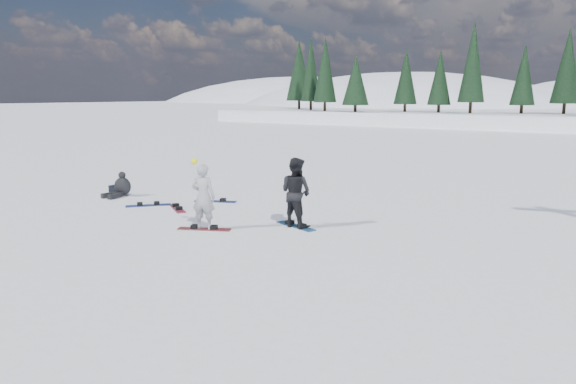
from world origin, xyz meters
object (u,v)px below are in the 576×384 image
object	(u,v)px
snowboarder_man	(296,192)
snowboard_loose_c	(215,201)
snowboarder_woman	(203,197)
seated_rider	(121,187)
gear_bag	(115,189)
snowboard_loose_b	(177,208)
snowboard_loose_a	(148,205)

from	to	relation	value
snowboarder_man	snowboard_loose_c	bearing A→B (deg)	-12.84
snowboarder_woman	seated_rider	world-z (taller)	snowboarder_woman
gear_bag	snowboard_loose_b	world-z (taller)	gear_bag
snowboarder_man	snowboard_loose_b	xyz separation A→B (m)	(-4.63, -0.18, -0.98)
snowboarder_man	gear_bag	world-z (taller)	snowboarder_man
snowboarder_man	snowboard_loose_c	xyz separation A→B (m)	(-4.44, 1.48, -0.98)
gear_bag	snowboard_loose_b	distance (m)	4.19
snowboarder_woman	snowboard_loose_c	bearing A→B (deg)	-71.26
seated_rider	snowboard_loose_b	distance (m)	3.47
snowboarder_man	snowboard_loose_a	distance (m)	5.91
snowboarder_man	gear_bag	size ratio (longest dim) A/B	4.44
snowboarder_man	gear_bag	distance (m)	8.81
snowboarder_man	snowboarder_woman	bearing A→B (deg)	48.78
seated_rider	gear_bag	xyz separation A→B (m)	(-0.70, 0.26, -0.20)
snowboarder_man	snowboard_loose_a	xyz separation A→B (m)	(-5.82, -0.37, -0.98)
snowboarder_man	snowboard_loose_a	bearing A→B (deg)	9.20
seated_rider	snowboard_loose_b	world-z (taller)	seated_rider
snowboard_loose_c	snowboard_loose_b	bearing A→B (deg)	-121.28
gear_bag	snowboard_loose_b	size ratio (longest dim) A/B	0.30
seated_rider	snowboard_loose_b	size ratio (longest dim) A/B	0.73
snowboard_loose_b	snowboarder_man	bearing A→B (deg)	35.36
gear_bag	snowboard_loose_b	xyz separation A→B (m)	(4.12, -0.74, -0.14)
gear_bag	snowboard_loose_a	world-z (taller)	gear_bag
snowboard_loose_a	snowboard_loose_c	world-z (taller)	same
snowboarder_man	snowboard_loose_b	world-z (taller)	snowboarder_man
snowboarder_man	gear_bag	bearing A→B (deg)	1.89
seated_rider	snowboard_loose_a	world-z (taller)	seated_rider
snowboarder_woman	seated_rider	bearing A→B (deg)	-37.95
snowboarder_woman	gear_bag	xyz separation A→B (m)	(-6.85, 2.35, -0.79)
gear_bag	snowboard_loose_c	size ratio (longest dim) A/B	0.30
snowboarder_woman	snowboard_loose_b	size ratio (longest dim) A/B	1.34
snowboarder_woman	snowboard_loose_c	world-z (taller)	snowboarder_woman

